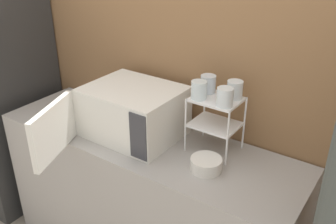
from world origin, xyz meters
TOP-DOWN VIEW (x-y plane):
  - wall_back at (0.00, 0.61)m, footprint 8.00×0.06m
  - counter at (0.00, 0.28)m, footprint 1.85×0.57m
  - microwave at (-0.09, 0.28)m, footprint 0.54×0.80m
  - dish_rack at (0.38, 0.41)m, footprint 0.25×0.20m
  - glass_front_left at (0.31, 0.36)m, footprint 0.08×0.08m
  - glass_back_right at (0.45, 0.47)m, footprint 0.08×0.08m
  - glass_front_right at (0.45, 0.36)m, footprint 0.08×0.08m
  - glass_back_left at (0.31, 0.46)m, footprint 0.08×0.08m
  - bowl at (0.44, 0.22)m, footprint 0.16×0.16m

SIDE VIEW (x-z plane):
  - counter at x=0.00m, z-range 0.00..0.90m
  - bowl at x=0.44m, z-range 0.90..0.97m
  - microwave at x=-0.09m, z-range 0.90..1.19m
  - dish_rack at x=0.38m, z-range 0.97..1.27m
  - glass_front_left at x=0.31m, z-range 1.20..1.29m
  - glass_back_right at x=0.45m, z-range 1.20..1.29m
  - glass_front_right at x=0.45m, z-range 1.20..1.29m
  - glass_back_left at x=0.31m, z-range 1.20..1.29m
  - wall_back at x=0.00m, z-range 0.00..2.60m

